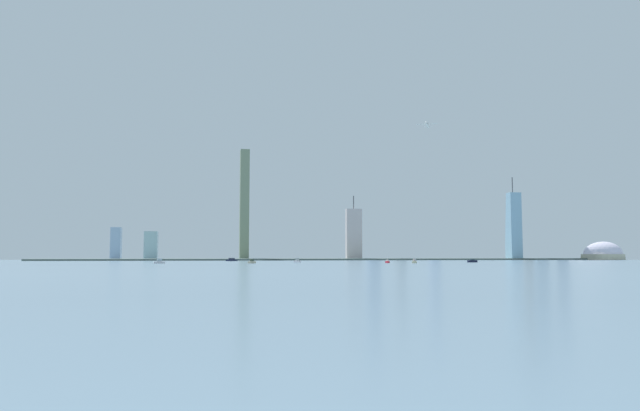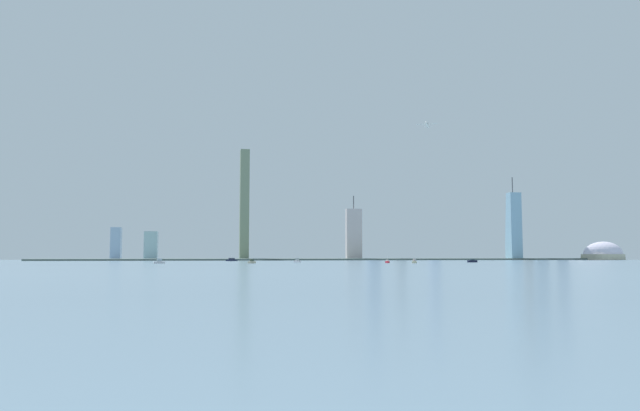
{
  "view_description": "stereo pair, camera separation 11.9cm",
  "coord_description": "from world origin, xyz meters",
  "px_view_note": "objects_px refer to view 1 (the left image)",
  "views": [
    {
      "loc": [
        -214.11,
        -391.89,
        9.52
      ],
      "look_at": [
        -41.68,
        521.28,
        85.53
      ],
      "focal_mm": 33.42,
      "sensor_mm": 36.0,
      "label": 1
    },
    {
      "loc": [
        -214.0,
        -391.92,
        9.52
      ],
      "look_at": [
        -41.68,
        521.28,
        85.53
      ],
      "focal_mm": 33.42,
      "sensor_mm": 36.0,
      "label": 2
    }
  ],
  "objects_px": {
    "stadium_dome": "(594,255)",
    "skyscraper_4": "(513,226)",
    "boat_1": "(297,261)",
    "boat_2": "(159,262)",
    "boat_3": "(252,262)",
    "skyscraper_8": "(400,231)",
    "skyscraper_3": "(354,234)",
    "airplane": "(427,125)",
    "boat_5": "(414,261)",
    "skyscraper_5": "(562,219)",
    "observation_tower": "(526,183)",
    "boat_0": "(232,260)",
    "boat_6": "(387,262)",
    "skyscraper_0": "(539,211)",
    "skyscraper_1": "(151,246)",
    "skyscraper_7": "(373,215)",
    "skyscraper_6": "(244,205)",
    "boat_4": "(472,261)",
    "skyscraper_9": "(116,244)",
    "skyscraper_2": "(434,217)"
  },
  "relations": [
    {
      "from": "stadium_dome",
      "to": "skyscraper_4",
      "type": "xyz_separation_m",
      "value": [
        -158.62,
        -14.22,
        47.23
      ]
    },
    {
      "from": "boat_1",
      "to": "boat_2",
      "type": "relative_size",
      "value": 0.77
    },
    {
      "from": "boat_3",
      "to": "skyscraper_8",
      "type": "bearing_deg",
      "value": -176.49
    },
    {
      "from": "skyscraper_3",
      "to": "airplane",
      "type": "height_order",
      "value": "airplane"
    },
    {
      "from": "skyscraper_4",
      "to": "boat_5",
      "type": "height_order",
      "value": "skyscraper_4"
    },
    {
      "from": "skyscraper_5",
      "to": "airplane",
      "type": "xyz_separation_m",
      "value": [
        -257.48,
        -38.83,
        145.22
      ]
    },
    {
      "from": "skyscraper_3",
      "to": "observation_tower",
      "type": "bearing_deg",
      "value": -1.09
    },
    {
      "from": "boat_2",
      "to": "boat_3",
      "type": "relative_size",
      "value": 1.2
    },
    {
      "from": "observation_tower",
      "to": "skyscraper_4",
      "type": "xyz_separation_m",
      "value": [
        -38.83,
        -22.17,
        -75.59
      ]
    },
    {
      "from": "boat_1",
      "to": "airplane",
      "type": "height_order",
      "value": "airplane"
    },
    {
      "from": "boat_0",
      "to": "boat_6",
      "type": "relative_size",
      "value": 2.13
    },
    {
      "from": "skyscraper_0",
      "to": "skyscraper_1",
      "type": "distance_m",
      "value": 673.75
    },
    {
      "from": "skyscraper_7",
      "to": "skyscraper_6",
      "type": "bearing_deg",
      "value": -169.83
    },
    {
      "from": "boat_4",
      "to": "boat_5",
      "type": "height_order",
      "value": "boat_5"
    },
    {
      "from": "boat_0",
      "to": "skyscraper_4",
      "type": "bearing_deg",
      "value": 140.75
    },
    {
      "from": "boat_2",
      "to": "boat_6",
      "type": "bearing_deg",
      "value": -13.08
    },
    {
      "from": "stadium_dome",
      "to": "boat_0",
      "type": "bearing_deg",
      "value": -171.71
    },
    {
      "from": "skyscraper_4",
      "to": "skyscraper_5",
      "type": "bearing_deg",
      "value": 7.1
    },
    {
      "from": "skyscraper_9",
      "to": "observation_tower",
      "type": "bearing_deg",
      "value": -7.11
    },
    {
      "from": "skyscraper_4",
      "to": "airplane",
      "type": "distance_m",
      "value": 227.62
    },
    {
      "from": "boat_0",
      "to": "boat_4",
      "type": "xyz_separation_m",
      "value": [
        270.05,
        -188.48,
        0.06
      ]
    },
    {
      "from": "boat_0",
      "to": "skyscraper_7",
      "type": "bearing_deg",
      "value": 164.92
    },
    {
      "from": "skyscraper_4",
      "to": "boat_6",
      "type": "height_order",
      "value": "skyscraper_4"
    },
    {
      "from": "skyscraper_2",
      "to": "boat_1",
      "type": "bearing_deg",
      "value": -131.42
    },
    {
      "from": "skyscraper_0",
      "to": "boat_6",
      "type": "bearing_deg",
      "value": -138.62
    },
    {
      "from": "skyscraper_7",
      "to": "boat_6",
      "type": "xyz_separation_m",
      "value": [
        -92.86,
        -381.87,
        -76.83
      ]
    },
    {
      "from": "skyscraper_3",
      "to": "skyscraper_8",
      "type": "relative_size",
      "value": 1.0
    },
    {
      "from": "boat_4",
      "to": "airplane",
      "type": "distance_m",
      "value": 323.33
    },
    {
      "from": "skyscraper_9",
      "to": "boat_3",
      "type": "height_order",
      "value": "skyscraper_9"
    },
    {
      "from": "skyscraper_8",
      "to": "boat_2",
      "type": "height_order",
      "value": "skyscraper_8"
    },
    {
      "from": "observation_tower",
      "to": "boat_0",
      "type": "xyz_separation_m",
      "value": [
        -507.52,
        -99.3,
        -130.07
      ]
    },
    {
      "from": "boat_3",
      "to": "boat_6",
      "type": "xyz_separation_m",
      "value": [
        146.78,
        1.58,
        -0.34
      ]
    },
    {
      "from": "boat_4",
      "to": "skyscraper_8",
      "type": "bearing_deg",
      "value": 75.12
    },
    {
      "from": "boat_4",
      "to": "skyscraper_4",
      "type": "bearing_deg",
      "value": 43.33
    },
    {
      "from": "boat_5",
      "to": "airplane",
      "type": "relative_size",
      "value": 0.32
    },
    {
      "from": "skyscraper_8",
      "to": "boat_6",
      "type": "height_order",
      "value": "skyscraper_8"
    },
    {
      "from": "skyscraper_8",
      "to": "skyscraper_3",
      "type": "bearing_deg",
      "value": -148.33
    },
    {
      "from": "skyscraper_7",
      "to": "boat_2",
      "type": "bearing_deg",
      "value": -131.68
    },
    {
      "from": "boat_2",
      "to": "boat_4",
      "type": "bearing_deg",
      "value": -8.19
    },
    {
      "from": "boat_1",
      "to": "boat_5",
      "type": "relative_size",
      "value": 0.87
    },
    {
      "from": "boat_0",
      "to": "boat_5",
      "type": "xyz_separation_m",
      "value": [
        183.78,
        -231.73,
        0.19
      ]
    },
    {
      "from": "skyscraper_5",
      "to": "skyscraper_6",
      "type": "distance_m",
      "value": 543.63
    },
    {
      "from": "boat_3",
      "to": "airplane",
      "type": "height_order",
      "value": "airplane"
    },
    {
      "from": "stadium_dome",
      "to": "skyscraper_1",
      "type": "bearing_deg",
      "value": 173.89
    },
    {
      "from": "skyscraper_2",
      "to": "skyscraper_6",
      "type": "distance_m",
      "value": 356.71
    },
    {
      "from": "skyscraper_0",
      "to": "boat_3",
      "type": "bearing_deg",
      "value": -147.33
    },
    {
      "from": "skyscraper_3",
      "to": "boat_5",
      "type": "distance_m",
      "value": 339.66
    },
    {
      "from": "observation_tower",
      "to": "skyscraper_7",
      "type": "distance_m",
      "value": 269.73
    },
    {
      "from": "skyscraper_4",
      "to": "skyscraper_2",
      "type": "bearing_deg",
      "value": 129.2
    },
    {
      "from": "skyscraper_9",
      "to": "skyscraper_0",
      "type": "bearing_deg",
      "value": -4.74
    }
  ]
}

